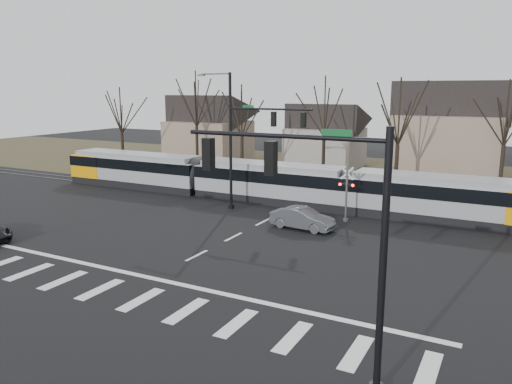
% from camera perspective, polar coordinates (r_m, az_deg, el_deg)
% --- Properties ---
extents(ground, '(140.00, 140.00, 0.00)m').
position_cam_1_polar(ground, '(26.33, -9.28, -8.43)').
color(ground, black).
extents(grass_verge, '(140.00, 28.00, 0.01)m').
position_cam_1_polar(grass_verge, '(54.52, 11.35, 1.96)').
color(grass_verge, '#38331E').
rests_on(grass_verge, ground).
extents(crosswalk, '(27.00, 2.60, 0.01)m').
position_cam_1_polar(crosswalk, '(23.49, -15.25, -11.22)').
color(crosswalk, silver).
rests_on(crosswalk, ground).
extents(stop_line, '(28.00, 0.35, 0.01)m').
position_cam_1_polar(stop_line, '(25.01, -11.79, -9.61)').
color(stop_line, silver).
rests_on(stop_line, ground).
extents(lane_dashes, '(0.18, 30.00, 0.01)m').
position_cam_1_polar(lane_dashes, '(39.71, 4.72, -1.44)').
color(lane_dashes, silver).
rests_on(lane_dashes, ground).
extents(rail_pair, '(90.00, 1.52, 0.06)m').
position_cam_1_polar(rail_pair, '(39.52, 4.60, -1.46)').
color(rail_pair, '#59595E').
rests_on(rail_pair, ground).
extents(tram, '(41.60, 3.09, 3.15)m').
position_cam_1_polar(tram, '(40.36, 1.55, 1.30)').
color(tram, gray).
rests_on(tram, ground).
extents(sedan, '(2.28, 4.54, 1.40)m').
position_cam_1_polar(sedan, '(32.75, 5.32, -3.02)').
color(sedan, '#4A4C51').
rests_on(sedan, ground).
extents(signal_pole_near_right, '(6.72, 0.44, 8.00)m').
position_cam_1_polar(signal_pole_near_right, '(14.99, 7.49, -3.16)').
color(signal_pole_near_right, black).
rests_on(signal_pole_near_right, ground).
extents(signal_pole_far, '(9.28, 0.44, 10.20)m').
position_cam_1_polar(signal_pole_far, '(36.72, -0.78, 6.54)').
color(signal_pole_far, black).
rests_on(signal_pole_far, ground).
extents(rail_crossing_signal, '(1.08, 0.36, 4.00)m').
position_cam_1_polar(rail_crossing_signal, '(34.68, 10.29, -0.33)').
color(rail_crossing_signal, '#59595B').
rests_on(rail_crossing_signal, ground).
extents(tree_row, '(59.20, 7.20, 10.00)m').
position_cam_1_polar(tree_row, '(47.62, 11.83, 6.62)').
color(tree_row, black).
rests_on(tree_row, ground).
extents(house_a, '(9.72, 8.64, 8.60)m').
position_cam_1_polar(house_a, '(64.24, -5.44, 7.58)').
color(house_a, gray).
rests_on(house_a, ground).
extents(house_b, '(8.64, 7.56, 7.65)m').
position_cam_1_polar(house_b, '(59.35, 7.97, 6.71)').
color(house_b, gray).
rests_on(house_b, ground).
extents(house_c, '(10.80, 8.64, 10.10)m').
position_cam_1_polar(house_c, '(53.10, 21.30, 6.83)').
color(house_c, gray).
rests_on(house_c, ground).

